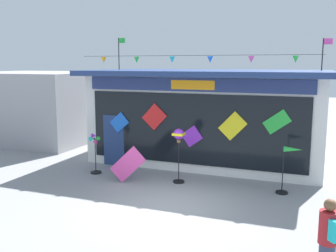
{
  "coord_description": "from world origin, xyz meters",
  "views": [
    {
      "loc": [
        3.76,
        -9.73,
        4.0
      ],
      "look_at": [
        -0.93,
        2.38,
        1.88
      ],
      "focal_mm": 40.98,
      "sensor_mm": 36.0,
      "label": 1
    }
  ],
  "objects_px": {
    "person_near_camera": "(328,242)",
    "display_kite_on_ground": "(128,164)",
    "kite_shop_building": "(209,115)",
    "wind_spinner_far_left": "(95,150)",
    "wind_spinner_left": "(179,141)",
    "wind_spinner_center_left": "(289,164)"
  },
  "relations": [
    {
      "from": "wind_spinner_left",
      "to": "wind_spinner_center_left",
      "type": "height_order",
      "value": "wind_spinner_left"
    },
    {
      "from": "kite_shop_building",
      "to": "display_kite_on_ground",
      "type": "bearing_deg",
      "value": -112.01
    },
    {
      "from": "kite_shop_building",
      "to": "wind_spinner_far_left",
      "type": "xyz_separation_m",
      "value": [
        -3.31,
        -3.65,
        -1.02
      ]
    },
    {
      "from": "kite_shop_building",
      "to": "display_kite_on_ground",
      "type": "distance_m",
      "value": 4.7
    },
    {
      "from": "wind_spinner_far_left",
      "to": "wind_spinner_center_left",
      "type": "bearing_deg",
      "value": 1.54
    },
    {
      "from": "wind_spinner_center_left",
      "to": "wind_spinner_far_left",
      "type": "bearing_deg",
      "value": -178.46
    },
    {
      "from": "person_near_camera",
      "to": "display_kite_on_ground",
      "type": "bearing_deg",
      "value": -75.61
    },
    {
      "from": "wind_spinner_center_left",
      "to": "kite_shop_building",
      "type": "bearing_deg",
      "value": 134.9
    },
    {
      "from": "wind_spinner_far_left",
      "to": "wind_spinner_left",
      "type": "xyz_separation_m",
      "value": [
        3.23,
        0.07,
        0.58
      ]
    },
    {
      "from": "wind_spinner_left",
      "to": "display_kite_on_ground",
      "type": "xyz_separation_m",
      "value": [
        -1.61,
        -0.62,
        -0.81
      ]
    },
    {
      "from": "person_near_camera",
      "to": "display_kite_on_ground",
      "type": "relative_size",
      "value": 1.44
    },
    {
      "from": "wind_spinner_far_left",
      "to": "display_kite_on_ground",
      "type": "xyz_separation_m",
      "value": [
        1.62,
        -0.54,
        -0.24
      ]
    },
    {
      "from": "display_kite_on_ground",
      "to": "person_near_camera",
      "type": "bearing_deg",
      "value": -35.01
    },
    {
      "from": "wind_spinner_center_left",
      "to": "person_near_camera",
      "type": "height_order",
      "value": "person_near_camera"
    },
    {
      "from": "wind_spinner_center_left",
      "to": "display_kite_on_ground",
      "type": "relative_size",
      "value": 1.3
    },
    {
      "from": "wind_spinner_far_left",
      "to": "wind_spinner_left",
      "type": "height_order",
      "value": "wind_spinner_left"
    },
    {
      "from": "wind_spinner_left",
      "to": "person_near_camera",
      "type": "bearing_deg",
      "value": -47.29
    },
    {
      "from": "kite_shop_building",
      "to": "wind_spinner_center_left",
      "type": "distance_m",
      "value": 4.98
    },
    {
      "from": "person_near_camera",
      "to": "display_kite_on_ground",
      "type": "height_order",
      "value": "person_near_camera"
    },
    {
      "from": "wind_spinner_far_left",
      "to": "wind_spinner_center_left",
      "type": "height_order",
      "value": "wind_spinner_center_left"
    },
    {
      "from": "wind_spinner_far_left",
      "to": "display_kite_on_ground",
      "type": "distance_m",
      "value": 1.72
    },
    {
      "from": "wind_spinner_left",
      "to": "wind_spinner_center_left",
      "type": "bearing_deg",
      "value": 1.76
    }
  ]
}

